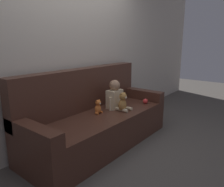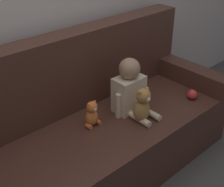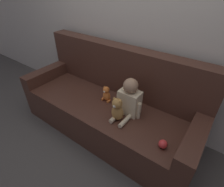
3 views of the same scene
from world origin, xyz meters
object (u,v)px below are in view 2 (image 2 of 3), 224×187
Objects in this scene: teddy_bear_brown at (142,105)px; toy_ball at (192,94)px; person_baby at (130,89)px; plush_toy_side at (92,114)px; couch at (90,133)px.

toy_ball is at bearing -6.46° from teddy_bear_brown.
person_baby is 0.17m from teddy_bear_brown.
person_baby is 0.34m from plush_toy_side.
couch is at bearing 74.05° from plush_toy_side.
teddy_bear_brown is 0.35m from plush_toy_side.
couch is 0.43m from teddy_bear_brown.
person_baby is 1.57× the size of teddy_bear_brown.
person_baby is (0.32, -0.08, 0.28)m from couch.
plush_toy_side is (-0.33, 0.04, -0.09)m from person_baby.
teddy_bear_brown is 0.54m from toy_ball.
teddy_bear_brown is 3.40× the size of toy_ball.
plush_toy_side is at bearing 162.54° from toy_ball.
couch reaches higher than toy_ball.
teddy_bear_brown reaches higher than plush_toy_side.
toy_ball is at bearing -17.46° from plush_toy_side.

